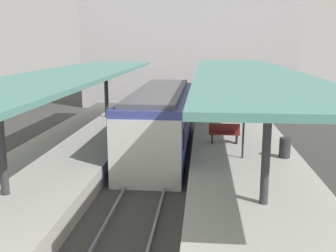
{
  "coord_description": "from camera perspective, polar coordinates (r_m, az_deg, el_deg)",
  "views": [
    {
      "loc": [
        2.04,
        -15.47,
        5.43
      ],
      "look_at": [
        0.49,
        1.73,
        1.78
      ],
      "focal_mm": 41.85,
      "sensor_mm": 36.0,
      "label": 1
    }
  ],
  "objects": [
    {
      "name": "ground_plane",
      "position": [
        16.52,
        -2.25,
        -7.25
      ],
      "size": [
        80.0,
        80.0,
        0.0
      ],
      "primitive_type": "plane",
      "color": "#383835"
    },
    {
      "name": "platform_left",
      "position": [
        17.26,
        -14.93,
        -5.07
      ],
      "size": [
        4.4,
        28.0,
        1.0
      ],
      "primitive_type": "cube",
      "color": "#ADA8A0",
      "rests_on": "ground_plane"
    },
    {
      "name": "platform_right",
      "position": [
        16.33,
        11.14,
        -5.86
      ],
      "size": [
        4.4,
        28.0,
        1.0
      ],
      "primitive_type": "cube",
      "color": "#ADA8A0",
      "rests_on": "ground_plane"
    },
    {
      "name": "track_ballast",
      "position": [
        16.49,
        -2.26,
        -6.92
      ],
      "size": [
        3.2,
        28.0,
        0.2
      ],
      "primitive_type": "cube",
      "color": "#423F3D",
      "rests_on": "ground_plane"
    },
    {
      "name": "rail_near_side",
      "position": [
        16.54,
        -4.75,
        -6.28
      ],
      "size": [
        0.08,
        28.0,
        0.14
      ],
      "primitive_type": "cube",
      "color": "slate",
      "rests_on": "track_ballast"
    },
    {
      "name": "rail_far_side",
      "position": [
        16.36,
        0.26,
        -6.44
      ],
      "size": [
        0.08,
        28.0,
        0.14
      ],
      "primitive_type": "cube",
      "color": "slate",
      "rests_on": "track_ballast"
    },
    {
      "name": "commuter_train",
      "position": [
        18.92,
        -1.14,
        0.66
      ],
      "size": [
        2.78,
        10.36,
        3.1
      ],
      "color": "#38428C",
      "rests_on": "track_ballast"
    },
    {
      "name": "canopy_left",
      "position": [
        17.9,
        -14.02,
        7.17
      ],
      "size": [
        4.18,
        21.0,
        3.17
      ],
      "color": "#333335",
      "rests_on": "platform_left"
    },
    {
      "name": "canopy_right",
      "position": [
        17.01,
        11.17,
        7.56
      ],
      "size": [
        4.18,
        21.0,
        3.32
      ],
      "color": "#333335",
      "rests_on": "platform_right"
    },
    {
      "name": "platform_bench",
      "position": [
        17.92,
        8.21,
        -0.96
      ],
      "size": [
        1.4,
        0.41,
        0.86
      ],
      "color": "black",
      "rests_on": "platform_right"
    },
    {
      "name": "platform_sign",
      "position": [
        15.39,
        11.0,
        1.21
      ],
      "size": [
        0.9,
        0.08,
        2.21
      ],
      "color": "#262628",
      "rests_on": "platform_right"
    },
    {
      "name": "litter_bin",
      "position": [
        16.12,
        16.65,
        -3.05
      ],
      "size": [
        0.44,
        0.44,
        0.8
      ],
      "primitive_type": "cylinder",
      "color": "#2D2D30",
      "rests_on": "platform_right"
    },
    {
      "name": "passenger_near_bench",
      "position": [
        22.7,
        11.07,
        2.72
      ],
      "size": [
        0.36,
        0.36,
        1.69
      ],
      "color": "navy",
      "rests_on": "platform_right"
    },
    {
      "name": "station_building_backdrop",
      "position": [
        35.49,
        3.08,
        12.05
      ],
      "size": [
        18.0,
        6.0,
        11.0
      ],
      "primitive_type": "cube",
      "color": "#B7B2B7",
      "rests_on": "ground_plane"
    }
  ]
}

